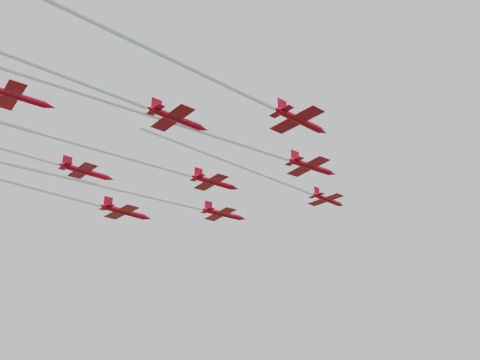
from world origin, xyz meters
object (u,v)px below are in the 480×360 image
Objects in this scene: jet_row3_right at (212,78)px; jet_row4_right at (42,67)px; jet_row2_right at (235,142)px; jet_row3_mid at (150,164)px; jet_lead at (287,184)px; jet_row2_left at (143,195)px; jet_row3_left at (83,201)px.

jet_row3_right reaches higher than jet_row4_right.
jet_row3_mid is at bearing -144.86° from jet_row2_right.
jet_lead reaches higher than jet_row2_left.
jet_row3_right is (22.34, -10.23, 1.51)m from jet_row3_mid.
jet_lead is 0.82× the size of jet_row3_right.
jet_row3_right is (33.29, -18.68, 1.52)m from jet_row2_left.
jet_lead is at bearing 59.77° from jet_row2_left.
jet_row3_mid is 24.61m from jet_row3_right.
jet_row2_left is 38.59m from jet_row4_right.
jet_row3_right is at bearing -60.56° from jet_lead.
jet_row3_mid is at bearing 165.65° from jet_row3_right.
jet_lead is at bearing 101.63° from jet_row4_right.
jet_row2_right is 1.24× the size of jet_row3_left.
jet_row3_left is (-32.48, -22.43, -2.36)m from jet_lead.
jet_row4_right is at bearing -43.93° from jet_row2_left.
jet_lead reaches higher than jet_row3_right.
jet_row3_right is 0.92× the size of jet_row4_right.
jet_row3_right is (13.83, -37.19, -1.74)m from jet_lead.
jet_row4_right is at bearing -123.37° from jet_row3_right.
jet_row2_left is at bearing 160.96° from jet_row3_right.
jet_row2_right reaches higher than jet_row3_mid.
jet_row3_mid is at bearing -21.45° from jet_row2_left.
jet_row4_right reaches higher than jet_row2_left.
jet_row2_right is 37.96m from jet_row3_left.
jet_lead is 39.54m from jet_row3_left.
jet_row3_mid is (-13.98, -4.72, -1.31)m from jet_row2_right.
jet_row3_mid is (10.95, -8.45, 0.01)m from jet_row2_left.
jet_row3_mid is at bearing -1.79° from jet_row3_left.
jet_lead reaches higher than jet_row2_right.
jet_row2_left is 1.26× the size of jet_row3_mid.
jet_row2_left is 0.94× the size of jet_row4_right.
jet_row4_right is (-5.73, -29.71, -0.12)m from jet_row2_right.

